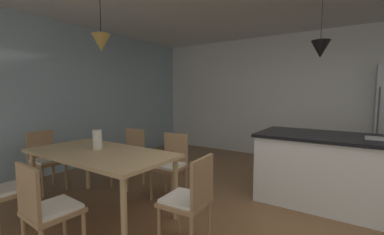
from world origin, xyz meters
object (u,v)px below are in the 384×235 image
(chair_near_right, at_px, (47,209))
(chair_far_left, at_px, (129,155))
(vase_on_dining_table, at_px, (97,139))
(dining_table, at_px, (100,157))
(chair_near_left, at_px, (5,188))
(kitchen_island, at_px, (355,173))
(chair_window_end, at_px, (46,159))
(chair_far_right, at_px, (171,163))
(chair_kitchen_end, at_px, (190,198))

(chair_near_right, xyz_separation_m, chair_far_left, (-0.82, 1.65, 0.00))
(chair_far_left, bearing_deg, vase_on_dining_table, -70.49)
(dining_table, relative_size, chair_near_right, 2.09)
(chair_near_left, relative_size, kitchen_island, 0.38)
(chair_window_end, bearing_deg, chair_far_left, 43.65)
(dining_table, xyz_separation_m, chair_far_left, (-0.41, 0.83, -0.20))
(chair_near_right, bearing_deg, chair_far_right, 90.04)
(chair_near_left, xyz_separation_m, chair_kitchen_end, (1.69, 0.83, 0.00))
(chair_near_left, height_order, vase_on_dining_table, vase_on_dining_table)
(chair_window_end, height_order, chair_far_left, same)
(chair_far_left, height_order, chair_far_right, same)
(chair_window_end, relative_size, chair_near_left, 1.00)
(chair_far_left, relative_size, vase_on_dining_table, 3.70)
(chair_window_end, relative_size, chair_far_right, 1.00)
(dining_table, relative_size, chair_far_left, 2.09)
(chair_kitchen_end, distance_m, vase_on_dining_table, 1.48)
(chair_window_end, height_order, chair_kitchen_end, same)
(dining_table, relative_size, chair_kitchen_end, 2.09)
(chair_kitchen_end, distance_m, kitchen_island, 2.17)
(chair_far_right, bearing_deg, chair_kitchen_end, -43.30)
(dining_table, bearing_deg, chair_near_right, -63.81)
(chair_far_left, xyz_separation_m, chair_near_left, (-0.00, -1.65, 0.00))
(kitchen_island, bearing_deg, chair_far_left, -161.85)
(chair_window_end, bearing_deg, kitchen_island, 25.22)
(chair_near_right, relative_size, kitchen_island, 0.38)
(chair_near_left, bearing_deg, chair_far_left, 89.96)
(chair_far_right, bearing_deg, chair_far_left, 179.99)
(chair_near_left, bearing_deg, chair_window_end, 136.41)
(chair_near_right, height_order, chair_kitchen_end, same)
(chair_near_right, bearing_deg, chair_near_left, 180.00)
(chair_window_end, height_order, chair_near_right, same)
(dining_table, height_order, chair_far_right, chair_far_right)
(chair_window_end, distance_m, chair_near_left, 1.20)
(chair_near_left, bearing_deg, chair_far_right, 63.68)
(chair_far_right, distance_m, kitchen_island, 2.32)
(chair_far_right, relative_size, vase_on_dining_table, 3.70)
(dining_table, bearing_deg, chair_far_left, 116.46)
(dining_table, height_order, chair_near_right, chair_near_right)
(dining_table, xyz_separation_m, chair_kitchen_end, (1.28, 0.00, -0.20))
(chair_near_right, bearing_deg, chair_window_end, 153.92)
(vase_on_dining_table, bearing_deg, chair_window_end, -176.19)
(chair_near_right, xyz_separation_m, vase_on_dining_table, (-0.55, 0.90, 0.39))
(chair_near_left, relative_size, chair_far_right, 1.00)
(chair_window_end, xyz_separation_m, chair_near_right, (1.69, -0.83, 0.00))
(kitchen_island, bearing_deg, dining_table, -144.64)
(chair_window_end, bearing_deg, chair_far_right, 26.17)
(chair_near_left, bearing_deg, chair_kitchen_end, 26.13)
(dining_table, relative_size, vase_on_dining_table, 7.73)
(chair_near_right, distance_m, chair_near_left, 0.82)
(chair_kitchen_end, height_order, kitchen_island, kitchen_island)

